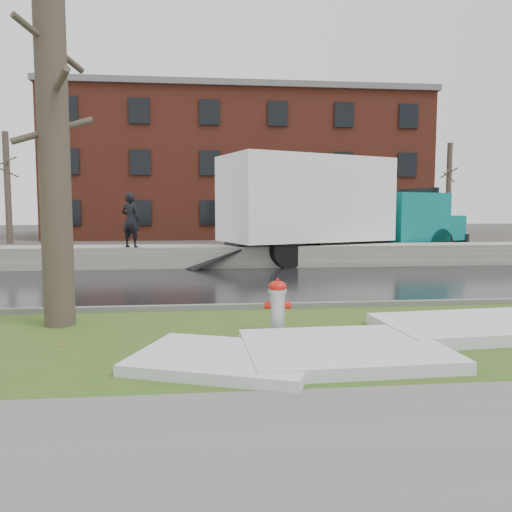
{
  "coord_description": "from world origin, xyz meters",
  "views": [
    {
      "loc": [
        -0.63,
        -8.66,
        1.99
      ],
      "look_at": [
        0.48,
        1.91,
        1.0
      ],
      "focal_mm": 35.0,
      "sensor_mm": 36.0,
      "label": 1
    }
  ],
  "objects": [
    {
      "name": "road",
      "position": [
        0.0,
        4.5,
        0.01
      ],
      "size": [
        60.0,
        7.0,
        0.03
      ],
      "primitive_type": "cube",
      "color": "black",
      "rests_on": "ground"
    },
    {
      "name": "snow_patch_near",
      "position": [
        1.22,
        -2.3,
        0.12
      ],
      "size": [
        2.67,
        2.09,
        0.16
      ],
      "primitive_type": "cube",
      "rotation": [
        0.0,
        0.0,
        0.04
      ],
      "color": "silver",
      "rests_on": "verge"
    },
    {
      "name": "snowbank",
      "position": [
        0.0,
        8.7,
        0.38
      ],
      "size": [
        60.0,
        1.6,
        0.75
      ],
      "primitive_type": "cube",
      "color": "#ABA69C",
      "rests_on": "ground"
    },
    {
      "name": "ground",
      "position": [
        0.0,
        0.0,
        0.0
      ],
      "size": [
        120.0,
        120.0,
        0.0
      ],
      "primitive_type": "plane",
      "color": "#47423D",
      "rests_on": "ground"
    },
    {
      "name": "snow_patch_side",
      "position": [
        3.6,
        -1.27,
        0.13
      ],
      "size": [
        2.94,
        2.02,
        0.18
      ],
      "primitive_type": "cube",
      "rotation": [
        0.0,
        0.0,
        0.08
      ],
      "color": "silver",
      "rests_on": "verge"
    },
    {
      "name": "box_truck",
      "position": [
        4.31,
        10.02,
        2.07
      ],
      "size": [
        11.63,
        6.03,
        3.91
      ],
      "rotation": [
        0.0,
        0.0,
        0.36
      ],
      "color": "black",
      "rests_on": "ground"
    },
    {
      "name": "bg_tree_left",
      "position": [
        -12.0,
        22.0,
        3.33
      ],
      "size": [
        1.4,
        1.62,
        6.5
      ],
      "color": "brown",
      "rests_on": "ground"
    },
    {
      "name": "worker",
      "position": [
        -3.02,
        8.1,
        1.65
      ],
      "size": [
        0.78,
        0.66,
        1.8
      ],
      "primitive_type": "imported",
      "rotation": [
        0.0,
        0.0,
        2.73
      ],
      "color": "black",
      "rests_on": "snowbank"
    },
    {
      "name": "verge",
      "position": [
        0.0,
        -1.25,
        0.02
      ],
      "size": [
        60.0,
        4.5,
        0.04
      ],
      "primitive_type": "cube",
      "color": "#304918",
      "rests_on": "ground"
    },
    {
      "name": "snow_patch_far",
      "position": [
        -0.38,
        -2.5,
        0.11
      ],
      "size": [
        2.62,
        2.27,
        0.14
      ],
      "primitive_type": "cube",
      "rotation": [
        0.0,
        0.0,
        -0.36
      ],
      "color": "silver",
      "rests_on": "verge"
    },
    {
      "name": "fire_hydrant",
      "position": [
        0.51,
        -1.01,
        0.51
      ],
      "size": [
        0.43,
        0.38,
        0.88
      ],
      "rotation": [
        0.0,
        0.0,
        -0.1
      ],
      "color": "#AEB0B6",
      "rests_on": "verge"
    },
    {
      "name": "bg_tree_center",
      "position": [
        -6.0,
        26.0,
        3.33
      ],
      "size": [
        1.4,
        1.62,
        6.5
      ],
      "color": "brown",
      "rests_on": "ground"
    },
    {
      "name": "curb",
      "position": [
        0.0,
        1.0,
        0.07
      ],
      "size": [
        60.0,
        0.15,
        0.14
      ],
      "primitive_type": "cube",
      "color": "slate",
      "rests_on": "ground"
    },
    {
      "name": "brick_building",
      "position": [
        2.0,
        30.0,
        5.0
      ],
      "size": [
        26.0,
        12.0,
        10.0
      ],
      "primitive_type": "cube",
      "color": "maroon",
      "rests_on": "ground"
    },
    {
      "name": "parking_lot",
      "position": [
        0.0,
        13.0,
        0.01
      ],
      "size": [
        60.0,
        9.0,
        0.03
      ],
      "primitive_type": "cube",
      "color": "slate",
      "rests_on": "ground"
    },
    {
      "name": "tree",
      "position": [
        -3.07,
        -0.04,
        3.22
      ],
      "size": [
        1.21,
        1.37,
        6.31
      ],
      "rotation": [
        0.0,
        0.0,
        0.14
      ],
      "color": "brown",
      "rests_on": "verge"
    },
    {
      "name": "bg_tree_right",
      "position": [
        16.0,
        24.0,
        3.33
      ],
      "size": [
        1.4,
        1.62,
        6.5
      ],
      "color": "brown",
      "rests_on": "ground"
    },
    {
      "name": "sidewalk",
      "position": [
        0.0,
        -5.0,
        0.03
      ],
      "size": [
        60.0,
        3.0,
        0.05
      ],
      "primitive_type": "cube",
      "color": "slate",
      "rests_on": "ground"
    }
  ]
}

